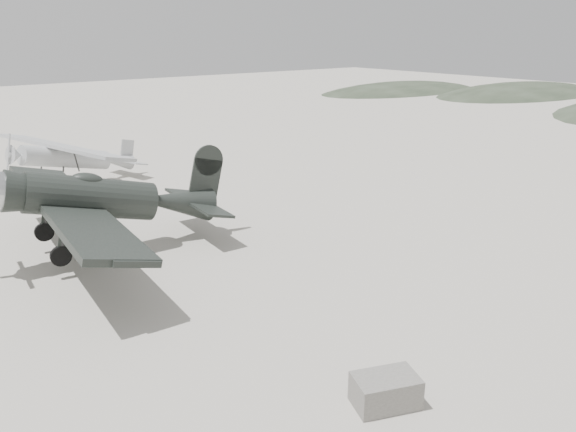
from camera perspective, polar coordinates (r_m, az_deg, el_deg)
name	(u,v)px	position (r m, az deg, el deg)	size (l,w,h in m)	color
ground	(303,294)	(17.95, 1.54, -7.92)	(160.00, 160.00, 0.00)	#ACA598
hill_east_north	(522,93)	(81.42, 22.68, 11.43)	(36.00, 18.00, 6.00)	#2A3325
hill_northeast	(401,91)	(80.24, 11.42, 12.38)	(32.00, 16.00, 5.20)	#2A3325
lowwing_monoplane	(103,199)	(21.46, -18.30, 1.67)	(8.90, 12.45, 4.01)	black
highwing_monoplane	(71,154)	(31.49, -21.19, 5.90)	(7.30, 10.18, 2.88)	#A5A8AA
equipment_block	(385,391)	(13.20, 9.87, -17.09)	(1.43, 0.89, 0.71)	#66635F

